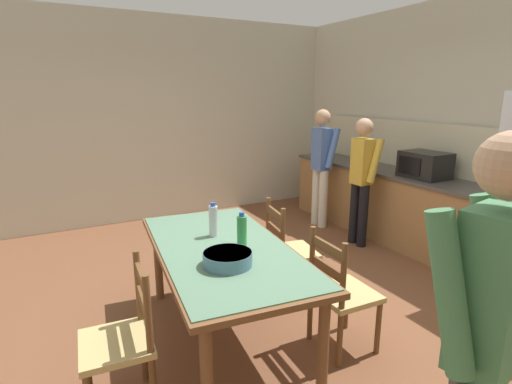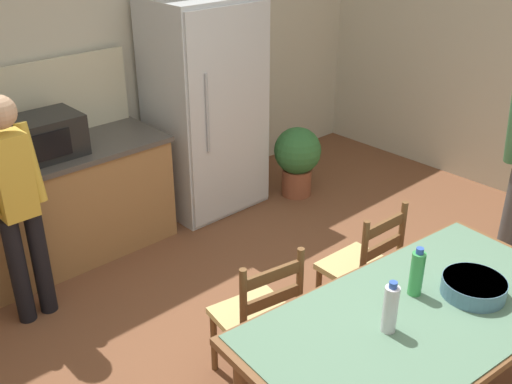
{
  "view_description": "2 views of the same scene",
  "coord_description": "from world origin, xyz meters",
  "px_view_note": "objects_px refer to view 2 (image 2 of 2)",
  "views": [
    {
      "loc": [
        2.59,
        -1.64,
        1.85
      ],
      "look_at": [
        -0.08,
        -0.21,
        1.09
      ],
      "focal_mm": 28.0,
      "sensor_mm": 36.0,
      "label": 1
    },
    {
      "loc": [
        -2.09,
        -1.76,
        2.58
      ],
      "look_at": [
        -0.25,
        0.24,
        1.23
      ],
      "focal_mm": 42.0,
      "sensor_mm": 36.0,
      "label": 2
    }
  ],
  "objects_px": {
    "refrigerator": "(206,107)",
    "serving_bowl": "(474,286)",
    "person_at_counter": "(16,200)",
    "bottle_off_centre": "(417,273)",
    "chair_side_far_left": "(259,318)",
    "microwave": "(45,136)",
    "dining_table": "(418,325)",
    "bottle_near_centre": "(390,308)",
    "chair_side_far_right": "(363,268)",
    "potted_plant": "(297,157)"
  },
  "relations": [
    {
      "from": "bottle_near_centre",
      "to": "person_at_counter",
      "type": "height_order",
      "value": "person_at_counter"
    },
    {
      "from": "chair_side_far_left",
      "to": "refrigerator",
      "type": "bearing_deg",
      "value": -111.5
    },
    {
      "from": "serving_bowl",
      "to": "person_at_counter",
      "type": "xyz_separation_m",
      "value": [
        -1.35,
        2.37,
        0.06
      ]
    },
    {
      "from": "chair_side_far_right",
      "to": "microwave",
      "type": "bearing_deg",
      "value": -60.51
    },
    {
      "from": "bottle_off_centre",
      "to": "chair_side_far_right",
      "type": "xyz_separation_m",
      "value": [
        0.39,
        0.6,
        -0.44
      ]
    },
    {
      "from": "bottle_near_centre",
      "to": "potted_plant",
      "type": "relative_size",
      "value": 0.4
    },
    {
      "from": "refrigerator",
      "to": "bottle_off_centre",
      "type": "relative_size",
      "value": 6.89
    },
    {
      "from": "refrigerator",
      "to": "potted_plant",
      "type": "height_order",
      "value": "refrigerator"
    },
    {
      "from": "potted_plant",
      "to": "bottle_off_centre",
      "type": "bearing_deg",
      "value": -123.78
    },
    {
      "from": "bottle_off_centre",
      "to": "chair_side_far_right",
      "type": "height_order",
      "value": "bottle_off_centre"
    },
    {
      "from": "refrigerator",
      "to": "bottle_off_centre",
      "type": "xyz_separation_m",
      "value": [
        -0.77,
        -2.66,
        -0.04
      ]
    },
    {
      "from": "dining_table",
      "to": "potted_plant",
      "type": "height_order",
      "value": "dining_table"
    },
    {
      "from": "potted_plant",
      "to": "chair_side_far_right",
      "type": "bearing_deg",
      "value": -124.07
    },
    {
      "from": "dining_table",
      "to": "refrigerator",
      "type": "bearing_deg",
      "value": 72.52
    },
    {
      "from": "chair_side_far_right",
      "to": "person_at_counter",
      "type": "xyz_separation_m",
      "value": [
        -1.53,
        1.56,
        0.43
      ]
    },
    {
      "from": "chair_side_far_right",
      "to": "potted_plant",
      "type": "height_order",
      "value": "chair_side_far_right"
    },
    {
      "from": "dining_table",
      "to": "chair_side_far_left",
      "type": "bearing_deg",
      "value": 113.27
    },
    {
      "from": "refrigerator",
      "to": "chair_side_far_right",
      "type": "relative_size",
      "value": 2.04
    },
    {
      "from": "refrigerator",
      "to": "bottle_near_centre",
      "type": "height_order",
      "value": "refrigerator"
    },
    {
      "from": "microwave",
      "to": "dining_table",
      "type": "relative_size",
      "value": 0.26
    },
    {
      "from": "chair_side_far_right",
      "to": "dining_table",
      "type": "bearing_deg",
      "value": 57.39
    },
    {
      "from": "bottle_off_centre",
      "to": "chair_side_far_left",
      "type": "distance_m",
      "value": 0.93
    },
    {
      "from": "dining_table",
      "to": "person_at_counter",
      "type": "xyz_separation_m",
      "value": [
        -1.03,
        2.26,
        0.19
      ]
    },
    {
      "from": "refrigerator",
      "to": "person_at_counter",
      "type": "relative_size",
      "value": 1.2
    },
    {
      "from": "dining_table",
      "to": "chair_side_far_right",
      "type": "xyz_separation_m",
      "value": [
        0.49,
        0.7,
        -0.24
      ]
    },
    {
      "from": "chair_side_far_right",
      "to": "potted_plant",
      "type": "distance_m",
      "value": 1.97
    },
    {
      "from": "bottle_off_centre",
      "to": "chair_side_far_left",
      "type": "height_order",
      "value": "bottle_off_centre"
    },
    {
      "from": "chair_side_far_right",
      "to": "person_at_counter",
      "type": "bearing_deg",
      "value": -43.28
    },
    {
      "from": "chair_side_far_left",
      "to": "person_at_counter",
      "type": "distance_m",
      "value": 1.69
    },
    {
      "from": "serving_bowl",
      "to": "potted_plant",
      "type": "xyz_separation_m",
      "value": [
        1.28,
        2.44,
        -0.43
      ]
    },
    {
      "from": "chair_side_far_left",
      "to": "person_at_counter",
      "type": "relative_size",
      "value": 0.59
    },
    {
      "from": "microwave",
      "to": "chair_side_far_left",
      "type": "relative_size",
      "value": 0.55
    },
    {
      "from": "refrigerator",
      "to": "person_at_counter",
      "type": "xyz_separation_m",
      "value": [
        -1.9,
        -0.5,
        -0.06
      ]
    },
    {
      "from": "chair_side_far_left",
      "to": "bottle_off_centre",
      "type": "bearing_deg",
      "value": 132.89
    },
    {
      "from": "microwave",
      "to": "chair_side_far_left",
      "type": "height_order",
      "value": "microwave"
    },
    {
      "from": "microwave",
      "to": "person_at_counter",
      "type": "distance_m",
      "value": 0.71
    },
    {
      "from": "microwave",
      "to": "bottle_near_centre",
      "type": "xyz_separation_m",
      "value": [
        0.34,
        -2.76,
        -0.15
      ]
    },
    {
      "from": "serving_bowl",
      "to": "chair_side_far_right",
      "type": "height_order",
      "value": "chair_side_far_right"
    },
    {
      "from": "chair_side_far_right",
      "to": "bottle_near_centre",
      "type": "bearing_deg",
      "value": 45.66
    },
    {
      "from": "chair_side_far_left",
      "to": "microwave",
      "type": "bearing_deg",
      "value": -73.32
    },
    {
      "from": "bottle_near_centre",
      "to": "bottle_off_centre",
      "type": "distance_m",
      "value": 0.34
    },
    {
      "from": "microwave",
      "to": "serving_bowl",
      "type": "relative_size",
      "value": 1.56
    },
    {
      "from": "person_at_counter",
      "to": "refrigerator",
      "type": "bearing_deg",
      "value": -75.27
    },
    {
      "from": "bottle_near_centre",
      "to": "chair_side_far_right",
      "type": "bearing_deg",
      "value": 43.3
    },
    {
      "from": "microwave",
      "to": "potted_plant",
      "type": "bearing_deg",
      "value": -11.66
    },
    {
      "from": "bottle_off_centre",
      "to": "person_at_counter",
      "type": "bearing_deg",
      "value": 117.77
    },
    {
      "from": "chair_side_far_left",
      "to": "person_at_counter",
      "type": "xyz_separation_m",
      "value": [
        -0.69,
        1.47,
        0.43
      ]
    },
    {
      "from": "refrigerator",
      "to": "serving_bowl",
      "type": "xyz_separation_m",
      "value": [
        -0.56,
        -2.87,
        -0.12
      ]
    },
    {
      "from": "bottle_off_centre",
      "to": "serving_bowl",
      "type": "bearing_deg",
      "value": -44.31
    },
    {
      "from": "serving_bowl",
      "to": "dining_table",
      "type": "bearing_deg",
      "value": 162.13
    }
  ]
}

